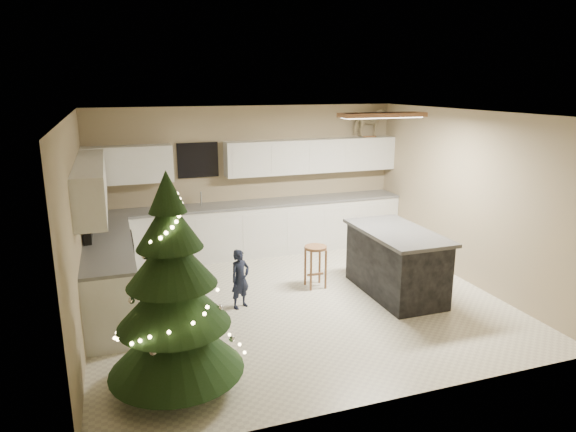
# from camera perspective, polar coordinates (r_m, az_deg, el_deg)

# --- Properties ---
(ground_plane) EXTENTS (5.50, 5.50, 0.00)m
(ground_plane) POSITION_cam_1_polar(r_m,az_deg,el_deg) (7.33, 0.91, -9.39)
(ground_plane) COLOR beige
(room_shell) EXTENTS (5.52, 5.02, 2.61)m
(room_shell) POSITION_cam_1_polar(r_m,az_deg,el_deg) (6.82, 1.15, 4.21)
(room_shell) COLOR gray
(room_shell) RESTS_ON ground_plane
(cabinetry) EXTENTS (5.50, 3.20, 2.00)m
(cabinetry) POSITION_cam_1_polar(r_m,az_deg,el_deg) (8.36, -8.85, -1.01)
(cabinetry) COLOR silver
(cabinetry) RESTS_ON ground_plane
(island) EXTENTS (0.90, 1.70, 0.95)m
(island) POSITION_cam_1_polar(r_m,az_deg,el_deg) (7.57, 11.87, -5.01)
(island) COLOR black
(island) RESTS_ON ground_plane
(bar_stool) EXTENTS (0.33, 0.33, 0.64)m
(bar_stool) POSITION_cam_1_polar(r_m,az_deg,el_deg) (7.65, 3.08, -4.50)
(bar_stool) COLOR #906041
(bar_stool) RESTS_ON ground_plane
(christmas_tree) EXTENTS (1.38, 1.34, 2.21)m
(christmas_tree) POSITION_cam_1_polar(r_m,az_deg,el_deg) (5.14, -12.61, -9.47)
(christmas_tree) COLOR #3F2816
(christmas_tree) RESTS_ON ground_plane
(toddler) EXTENTS (0.35, 0.30, 0.82)m
(toddler) POSITION_cam_1_polar(r_m,az_deg,el_deg) (7.01, -5.34, -6.97)
(toddler) COLOR black
(toddler) RESTS_ON ground_plane
(rocking_horse) EXTENTS (0.63, 0.33, 0.53)m
(rocking_horse) POSITION_cam_1_polar(r_m,az_deg,el_deg) (9.80, 9.10, 10.27)
(rocking_horse) COLOR #906041
(rocking_horse) RESTS_ON cabinetry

